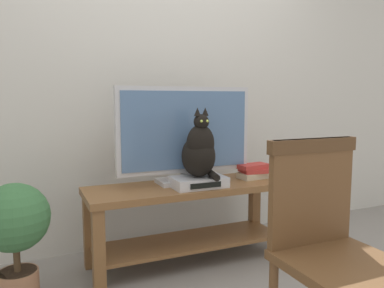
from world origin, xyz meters
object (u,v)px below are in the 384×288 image
at_px(tv, 185,133).
at_px(potted_plant, 15,228).
at_px(cat, 199,151).
at_px(book_stack, 254,171).
at_px(media_box, 198,182).
at_px(wooden_chair, 329,237).
at_px(tv_stand, 189,208).

distance_m(tv, potted_plant, 1.19).
relative_size(cat, book_stack, 1.78).
bearing_deg(media_box, tv, 101.82).
relative_size(tv, wooden_chair, 1.01).
bearing_deg(book_stack, wooden_chair, -108.58).
height_order(media_box, potted_plant, potted_plant).
bearing_deg(tv_stand, potted_plant, -173.78).
height_order(tv_stand, tv, tv).
height_order(book_stack, potted_plant, potted_plant).
distance_m(book_stack, potted_plant, 1.62).
xyz_separation_m(tv_stand, tv, (0.00, 0.06, 0.51)).
xyz_separation_m(tv, potted_plant, (-1.08, -0.18, -0.47)).
bearing_deg(potted_plant, book_stack, 4.52).
height_order(tv, cat, tv).
xyz_separation_m(tv_stand, cat, (0.03, -0.10, 0.41)).
bearing_deg(book_stack, media_box, -169.19).
bearing_deg(cat, potted_plant, -178.95).
bearing_deg(wooden_chair, potted_plant, 139.04).
height_order(wooden_chair, book_stack, wooden_chair).
bearing_deg(book_stack, tv, 174.01).
distance_m(wooden_chair, book_stack, 1.25).
relative_size(tv_stand, wooden_chair, 1.46).
xyz_separation_m(wooden_chair, book_stack, (0.40, 1.18, 0.04)).
bearing_deg(wooden_chair, book_stack, 71.42).
height_order(cat, wooden_chair, cat).
bearing_deg(tv, book_stack, -5.99).
bearing_deg(tv, potted_plant, -170.45).
relative_size(tv, potted_plant, 1.43).
xyz_separation_m(cat, wooden_chair, (0.10, -1.07, -0.24)).
relative_size(tv, media_box, 2.71).
bearing_deg(media_box, wooden_chair, -84.82).
height_order(tv, wooden_chair, tv).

